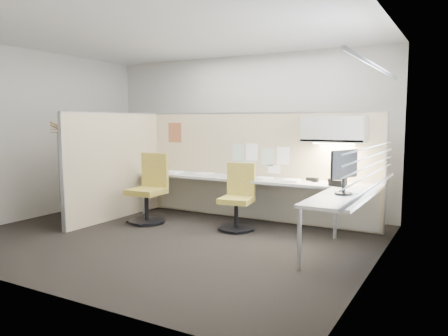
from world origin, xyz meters
The scene contains 27 objects.
floor centered at (0.00, 0.00, -0.01)m, with size 5.50×4.50×0.01m, color black.
ceiling centered at (0.00, 0.00, 2.80)m, with size 5.50×4.50×0.01m, color white.
wall_back centered at (0.00, 2.25, 1.40)m, with size 5.50×0.02×2.80m, color beige.
wall_front centered at (0.00, -2.25, 1.40)m, with size 5.50×0.02×2.80m, color beige.
wall_left centered at (-2.75, 0.00, 1.40)m, with size 0.02×4.50×2.80m, color beige.
wall_right centered at (2.75, 0.00, 1.40)m, with size 0.02×4.50×2.80m, color beige.
window_pane centered at (2.73, 0.00, 1.55)m, with size 0.01×2.80×1.30m, color #939DAB.
partition_back centered at (0.55, 1.60, 0.88)m, with size 4.10×0.06×1.75m, color #CFB98F.
partition_left centered at (-1.50, 0.50, 0.88)m, with size 0.06×2.20×1.75m, color #CFB98F.
desk centered at (0.93, 1.13, 0.60)m, with size 4.00×2.07×0.73m.
overhead_bin centered at (1.90, 1.39, 1.51)m, with size 0.90×0.36×0.38m, color beige.
task_light_strip centered at (1.90, 1.39, 1.30)m, with size 0.60×0.06×0.02m, color #FFEABF.
pinned_papers centered at (0.63, 1.57, 1.03)m, with size 1.01×0.00×0.47m.
poster centered at (-1.05, 1.57, 1.42)m, with size 0.28×0.00×0.35m, color orange.
chair_left centered at (-0.84, 0.56, 0.51)m, with size 0.58×0.58×1.09m.
chair_right centered at (0.63, 0.83, 0.46)m, with size 0.52×0.54×0.98m.
monitor centered at (2.30, 0.42, 1.05)m, with size 0.22×0.50×0.54m.
phone centered at (2.04, 1.12, 0.78)m, with size 0.25×0.23×0.12m.
stapler centered at (1.55, 1.43, 0.76)m, with size 0.14×0.04×0.05m, color black.
tape_dispenser centered at (1.65, 1.34, 0.76)m, with size 0.10×0.06×0.06m, color black.
coat_hook centered at (-1.58, -0.50, 1.42)m, with size 0.18×0.44×1.33m.
paper_stack_0 centered at (-0.85, 1.25, 0.74)m, with size 0.23×0.30×0.03m, color white.
paper_stack_1 centered at (-0.29, 1.36, 0.74)m, with size 0.23×0.30×0.02m, color white.
paper_stack_2 centered at (0.43, 1.25, 0.75)m, with size 0.23×0.30×0.03m, color white.
paper_stack_3 centered at (0.81, 1.30, 0.74)m, with size 0.23×0.30×0.02m, color white.
paper_stack_4 centered at (1.32, 1.22, 0.74)m, with size 0.23×0.30×0.03m, color white.
paper_stack_5 centered at (2.33, 0.64, 0.74)m, with size 0.23×0.30×0.02m, color white.
Camera 1 is at (3.61, -4.90, 1.63)m, focal length 35.00 mm.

